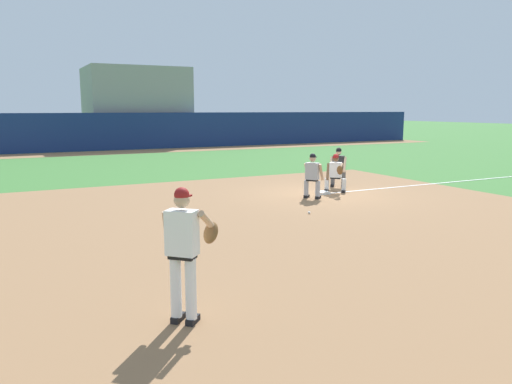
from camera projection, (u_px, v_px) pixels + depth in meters
ground_plane at (323, 194)px, 16.95m from camera, size 160.00×160.00×0.00m
infield_dirt_patch at (283, 231)px, 11.84m from camera, size 18.00×18.00×0.01m
warning_track_strip at (158, 151)px, 34.54m from camera, size 48.00×3.20×0.01m
foul_line_stripe at (490, 178)px, 20.70m from camera, size 16.77×0.10×0.00m
first_base_bag at (323, 193)px, 16.95m from camera, size 0.38×0.38×0.09m
baseball at (309, 213)px, 13.75m from camera, size 0.07×0.07×0.07m
pitcher at (185, 247)px, 6.60m from camera, size 0.85×0.55×1.86m
first_baseman at (336, 171)px, 17.18m from camera, size 0.74×1.08×1.34m
baserunner at (312, 174)px, 16.02m from camera, size 0.64×0.68×1.46m
umpire at (338, 166)px, 18.40m from camera, size 0.67×0.67×1.46m
outfield_wall at (150, 131)px, 36.09m from camera, size 48.00×0.50×2.60m
stadium_seating_block at (136, 107)px, 39.10m from camera, size 7.44×5.90×6.00m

